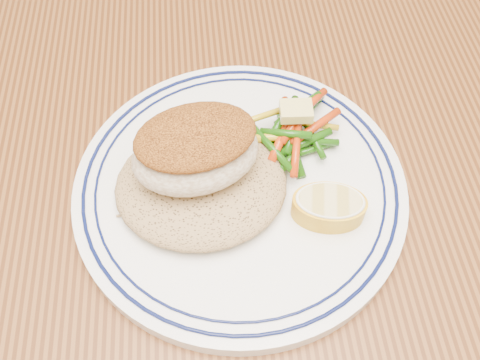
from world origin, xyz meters
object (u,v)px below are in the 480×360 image
fish_fillet (196,150)px  lemon_wedge (329,206)px  rice_pilaf (201,183)px  vegetable_pile (292,133)px  dining_table (213,251)px  plate (240,187)px

fish_fillet → lemon_wedge: bearing=-21.8°
rice_pilaf → vegetable_pile: vegetable_pile is taller
lemon_wedge → dining_table: bearing=161.9°
rice_pilaf → lemon_wedge: size_ratio=2.18×
plate → vegetable_pile: 0.07m
vegetable_pile → lemon_wedge: (0.02, -0.08, -0.00)m
dining_table → lemon_wedge: 0.16m
rice_pilaf → lemon_wedge: bearing=-17.7°
plate → vegetable_pile: size_ratio=2.78×
vegetable_pile → lemon_wedge: bearing=-76.7°
rice_pilaf → vegetable_pile: bearing=28.7°
plate → fish_fillet: size_ratio=2.48×
fish_fillet → vegetable_pile: (0.09, 0.04, -0.03)m
dining_table → lemon_wedge: (0.10, -0.03, 0.12)m
fish_fillet → vegetable_pile: bearing=23.4°
fish_fillet → lemon_wedge: (0.10, -0.04, -0.03)m
lemon_wedge → rice_pilaf: bearing=162.3°
plate → lemon_wedge: bearing=-28.9°
dining_table → lemon_wedge: bearing=-18.1°
lemon_wedge → fish_fillet: bearing=158.2°
plate → rice_pilaf: 0.04m
vegetable_pile → fish_fillet: bearing=-156.6°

